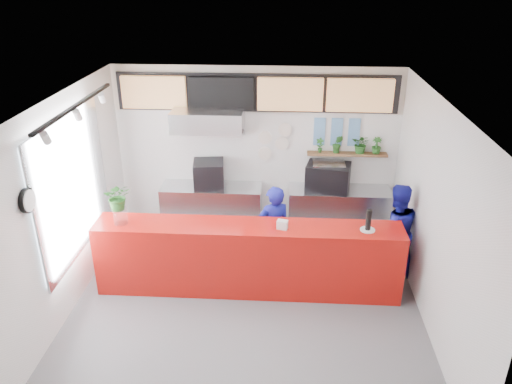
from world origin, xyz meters
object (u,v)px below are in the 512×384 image
at_px(panini_oven, 209,174).
at_px(staff_right, 394,231).
at_px(service_counter, 248,258).
at_px(pepper_mill, 369,220).
at_px(staff_center, 273,231).
at_px(espresso_machine, 328,177).

height_order(panini_oven, staff_right, staff_right).
height_order(service_counter, pepper_mill, pepper_mill).
height_order(staff_right, pepper_mill, staff_right).
height_order(service_counter, staff_center, staff_center).
distance_m(espresso_machine, staff_center, 1.64).
bearing_deg(service_counter, staff_center, 54.17).
xyz_separation_m(staff_right, pepper_mill, (-0.52, -0.58, 0.49)).
bearing_deg(staff_right, service_counter, 5.35).
bearing_deg(espresso_machine, panini_oven, -168.40).
xyz_separation_m(espresso_machine, staff_right, (0.96, -1.25, -0.36)).
relative_size(panini_oven, espresso_machine, 0.71).
bearing_deg(service_counter, espresso_machine, 54.69).
xyz_separation_m(espresso_machine, staff_center, (-0.92, -1.30, -0.39)).
bearing_deg(pepper_mill, espresso_machine, 103.29).
distance_m(staff_center, staff_right, 1.87).
xyz_separation_m(service_counter, panini_oven, (-0.84, 1.80, 0.59)).
bearing_deg(staff_right, espresso_machine, -61.12).
xyz_separation_m(panini_oven, espresso_machine, (2.11, 0.00, 0.00)).
relative_size(panini_oven, pepper_mill, 1.72).
distance_m(espresso_machine, staff_right, 1.61).
bearing_deg(espresso_machine, staff_center, -113.52).
distance_m(staff_right, pepper_mill, 0.92).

